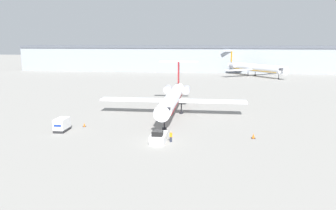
{
  "coord_description": "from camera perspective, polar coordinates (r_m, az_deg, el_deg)",
  "views": [
    {
      "loc": [
        7.82,
        -46.52,
        14.96
      ],
      "look_at": [
        0.0,
        11.59,
        3.5
      ],
      "focal_mm": 35.0,
      "sensor_mm": 36.0,
      "label": 1
    }
  ],
  "objects": [
    {
      "name": "traffic_cone_left",
      "position": [
        60.24,
        -14.37,
        -3.37
      ],
      "size": [
        0.54,
        0.54,
        0.66
      ],
      "color": "black",
      "rests_on": "ground"
    },
    {
      "name": "traffic_cone_right",
      "position": [
        53.12,
        14.65,
        -5.25
      ],
      "size": [
        0.64,
        0.64,
        0.8
      ],
      "color": "black",
      "rests_on": "ground"
    },
    {
      "name": "airplane_parked_far_left",
      "position": [
        147.82,
        14.65,
        6.34
      ],
      "size": [
        26.35,
        31.52,
        10.45
      ],
      "color": "silver",
      "rests_on": "ground"
    },
    {
      "name": "luggage_cart",
      "position": [
        58.1,
        -18.0,
        -3.29
      ],
      "size": [
        1.77,
        3.18,
        2.23
      ],
      "color": "#232326",
      "rests_on": "ground"
    },
    {
      "name": "worker_near_tug",
      "position": [
        49.54,
        0.51,
        -5.5
      ],
      "size": [
        0.4,
        0.24,
        1.63
      ],
      "color": "#232838",
      "rests_on": "ground"
    },
    {
      "name": "terminal_building",
      "position": [
        166.93,
        5.02,
        8.08
      ],
      "size": [
        180.0,
        16.8,
        12.81
      ],
      "color": "#8C939E",
      "rests_on": "ground"
    },
    {
      "name": "airplane_main",
      "position": [
        67.8,
        0.8,
        1.35
      ],
      "size": [
        30.34,
        30.22,
        10.22
      ],
      "color": "silver",
      "rests_on": "ground"
    },
    {
      "name": "ground_plane",
      "position": [
        49.49,
        -1.8,
        -6.55
      ],
      "size": [
        600.0,
        600.0,
        0.0
      ],
      "primitive_type": "plane",
      "color": "gray"
    },
    {
      "name": "pushback_tug",
      "position": [
        49.59,
        -1.65,
        -5.62
      ],
      "size": [
        2.23,
        4.36,
        1.95
      ],
      "color": "silver",
      "rests_on": "ground"
    }
  ]
}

